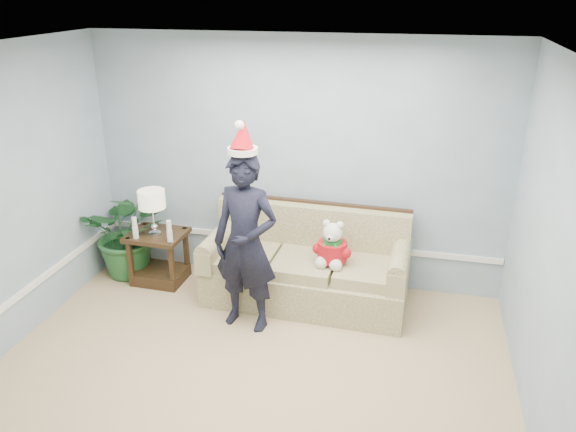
# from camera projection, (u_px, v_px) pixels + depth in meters

# --- Properties ---
(room_shell) EXTENTS (4.54, 5.04, 2.74)m
(room_shell) POSITION_uv_depth(u_px,v_px,m) (214.00, 272.00, 3.76)
(room_shell) COLOR tan
(room_shell) RESTS_ON ground
(wainscot_trim) EXTENTS (4.49, 4.99, 0.06)m
(wainscot_trim) POSITION_uv_depth(u_px,v_px,m) (146.00, 285.00, 5.41)
(wainscot_trim) COLOR white
(wainscot_trim) RESTS_ON room_shell
(sofa) EXTENTS (2.12, 0.97, 0.98)m
(sofa) POSITION_uv_depth(u_px,v_px,m) (307.00, 268.00, 5.94)
(sofa) COLOR brown
(sofa) RESTS_ON room_shell
(side_table) EXTENTS (0.63, 0.53, 0.59)m
(side_table) POSITION_uv_depth(u_px,v_px,m) (160.00, 262.00, 6.33)
(side_table) COLOR #332212
(side_table) RESTS_ON room_shell
(table_lamp) EXTENTS (0.29, 0.29, 0.51)m
(table_lamp) POSITION_uv_depth(u_px,v_px,m) (152.00, 201.00, 6.00)
(table_lamp) COLOR silver
(table_lamp) RESTS_ON side_table
(candle_pair) EXTENTS (0.46, 0.06, 0.24)m
(candle_pair) POSITION_uv_depth(u_px,v_px,m) (152.00, 230.00, 5.98)
(candle_pair) COLOR silver
(candle_pair) RESTS_ON side_table
(houseplant) EXTENTS (1.16, 1.09, 1.05)m
(houseplant) POSITION_uv_depth(u_px,v_px,m) (129.00, 232.00, 6.38)
(houseplant) COLOR #1F5427
(houseplant) RESTS_ON room_shell
(man) EXTENTS (0.70, 0.52, 1.76)m
(man) POSITION_uv_depth(u_px,v_px,m) (246.00, 243.00, 5.27)
(man) COLOR black
(man) RESTS_ON room_shell
(santa_hat) EXTENTS (0.28, 0.32, 0.32)m
(santa_hat) POSITION_uv_depth(u_px,v_px,m) (243.00, 138.00, 4.90)
(santa_hat) COLOR silver
(santa_hat) RESTS_ON man
(teddy_bear) EXTENTS (0.33, 0.35, 0.48)m
(teddy_bear) POSITION_uv_depth(u_px,v_px,m) (332.00, 249.00, 5.61)
(teddy_bear) COLOR silver
(teddy_bear) RESTS_ON sofa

